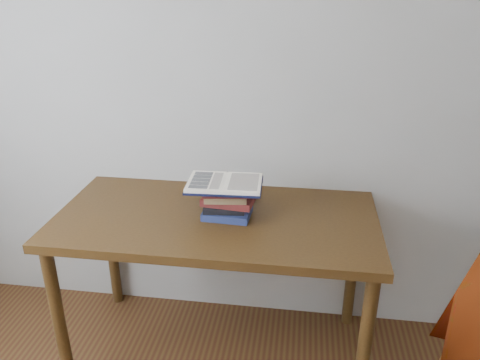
# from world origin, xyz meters

# --- Properties ---
(desk) EXTENTS (1.51, 0.76, 0.81)m
(desk) POSITION_xyz_m (0.12, 1.38, 0.71)
(desk) COLOR #412910
(desk) RESTS_ON ground
(book_stack) EXTENTS (0.25, 0.20, 0.15)m
(book_stack) POSITION_xyz_m (0.17, 1.39, 0.88)
(book_stack) COLOR navy
(book_stack) RESTS_ON desk
(open_book) EXTENTS (0.35, 0.25, 0.03)m
(open_book) POSITION_xyz_m (0.17, 1.38, 0.98)
(open_book) COLOR black
(open_book) RESTS_ON book_stack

